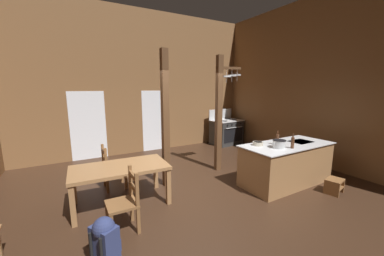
{
  "coord_description": "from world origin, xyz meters",
  "views": [
    {
      "loc": [
        -2.24,
        -3.56,
        2.16
      ],
      "look_at": [
        0.35,
        1.07,
        1.2
      ],
      "focal_mm": 21.11,
      "sensor_mm": 36.0,
      "label": 1
    }
  ],
  "objects_px": {
    "ladderback_chair_near_window": "(112,168)",
    "stove_range": "(226,132)",
    "stockpot_on_counter": "(279,144)",
    "mixing_bowl_on_counter": "(258,144)",
    "dining_table": "(120,171)",
    "ladderback_chair_by_post": "(125,202)",
    "backpack": "(105,239)",
    "kitchen_island": "(286,164)",
    "step_stool": "(334,185)",
    "bottle_tall_on_counter": "(277,139)",
    "bottle_short_on_counter": "(293,143)"
  },
  "relations": [
    {
      "from": "ladderback_chair_near_window",
      "to": "stockpot_on_counter",
      "type": "bearing_deg",
      "value": -30.78
    },
    {
      "from": "ladderback_chair_near_window",
      "to": "kitchen_island",
      "type": "bearing_deg",
      "value": -25.65
    },
    {
      "from": "stove_range",
      "to": "ladderback_chair_by_post",
      "type": "distance_m",
      "value": 5.82
    },
    {
      "from": "step_stool",
      "to": "ladderback_chair_by_post",
      "type": "height_order",
      "value": "ladderback_chair_by_post"
    },
    {
      "from": "ladderback_chair_by_post",
      "to": "kitchen_island",
      "type": "bearing_deg",
      "value": -0.57
    },
    {
      "from": "kitchen_island",
      "to": "stockpot_on_counter",
      "type": "height_order",
      "value": "stockpot_on_counter"
    },
    {
      "from": "kitchen_island",
      "to": "bottle_tall_on_counter",
      "type": "bearing_deg",
      "value": 166.01
    },
    {
      "from": "ladderback_chair_near_window",
      "to": "stockpot_on_counter",
      "type": "relative_size",
      "value": 2.81
    },
    {
      "from": "stove_range",
      "to": "ladderback_chair_near_window",
      "type": "relative_size",
      "value": 1.39
    },
    {
      "from": "kitchen_island",
      "to": "step_stool",
      "type": "distance_m",
      "value": 1.0
    },
    {
      "from": "step_stool",
      "to": "dining_table",
      "type": "bearing_deg",
      "value": 156.6
    },
    {
      "from": "step_stool",
      "to": "stockpot_on_counter",
      "type": "bearing_deg",
      "value": 142.28
    },
    {
      "from": "ladderback_chair_near_window",
      "to": "bottle_tall_on_counter",
      "type": "xyz_separation_m",
      "value": [
        3.22,
        -1.61,
        0.59
      ]
    },
    {
      "from": "backpack",
      "to": "bottle_short_on_counter",
      "type": "xyz_separation_m",
      "value": [
        3.74,
        0.21,
        0.73
      ]
    },
    {
      "from": "stockpot_on_counter",
      "to": "mixing_bowl_on_counter",
      "type": "distance_m",
      "value": 0.44
    },
    {
      "from": "ladderback_chair_by_post",
      "to": "stockpot_on_counter",
      "type": "relative_size",
      "value": 2.81
    },
    {
      "from": "ladderback_chair_near_window",
      "to": "backpack",
      "type": "distance_m",
      "value": 2.22
    },
    {
      "from": "dining_table",
      "to": "backpack",
      "type": "distance_m",
      "value": 1.48
    },
    {
      "from": "dining_table",
      "to": "ladderback_chair_by_post",
      "type": "bearing_deg",
      "value": -97.47
    },
    {
      "from": "dining_table",
      "to": "bottle_short_on_counter",
      "type": "relative_size",
      "value": 5.69
    },
    {
      "from": "ladderback_chair_near_window",
      "to": "bottle_tall_on_counter",
      "type": "distance_m",
      "value": 3.64
    },
    {
      "from": "ladderback_chair_by_post",
      "to": "bottle_short_on_counter",
      "type": "height_order",
      "value": "bottle_short_on_counter"
    },
    {
      "from": "kitchen_island",
      "to": "ladderback_chair_near_window",
      "type": "bearing_deg",
      "value": 154.35
    },
    {
      "from": "stockpot_on_counter",
      "to": "mixing_bowl_on_counter",
      "type": "relative_size",
      "value": 1.52
    },
    {
      "from": "step_stool",
      "to": "ladderback_chair_near_window",
      "type": "height_order",
      "value": "ladderback_chair_near_window"
    },
    {
      "from": "ladderback_chair_by_post",
      "to": "mixing_bowl_on_counter",
      "type": "distance_m",
      "value": 2.96
    },
    {
      "from": "bottle_short_on_counter",
      "to": "bottle_tall_on_counter",
      "type": "bearing_deg",
      "value": 97.06
    },
    {
      "from": "dining_table",
      "to": "stockpot_on_counter",
      "type": "bearing_deg",
      "value": -18.31
    },
    {
      "from": "kitchen_island",
      "to": "step_stool",
      "type": "height_order",
      "value": "kitchen_island"
    },
    {
      "from": "bottle_tall_on_counter",
      "to": "mixing_bowl_on_counter",
      "type": "bearing_deg",
      "value": 156.9
    },
    {
      "from": "backpack",
      "to": "ladderback_chair_near_window",
      "type": "bearing_deg",
      "value": 77.6
    },
    {
      "from": "dining_table",
      "to": "stockpot_on_counter",
      "type": "relative_size",
      "value": 5.14
    },
    {
      "from": "ladderback_chair_by_post",
      "to": "stockpot_on_counter",
      "type": "bearing_deg",
      "value": -3.18
    },
    {
      "from": "ladderback_chair_near_window",
      "to": "bottle_short_on_counter",
      "type": "relative_size",
      "value": 3.1
    },
    {
      "from": "kitchen_island",
      "to": "step_stool",
      "type": "xyz_separation_m",
      "value": [
        0.46,
        -0.84,
        -0.28
      ]
    },
    {
      "from": "step_stool",
      "to": "dining_table",
      "type": "xyz_separation_m",
      "value": [
        -3.93,
        1.7,
        0.47
      ]
    },
    {
      "from": "stockpot_on_counter",
      "to": "mixing_bowl_on_counter",
      "type": "xyz_separation_m",
      "value": [
        -0.22,
        0.37,
        -0.05
      ]
    },
    {
      "from": "ladderback_chair_by_post",
      "to": "stockpot_on_counter",
      "type": "xyz_separation_m",
      "value": [
        3.13,
        -0.17,
        0.55
      ]
    },
    {
      "from": "bottle_short_on_counter",
      "to": "stockpot_on_counter",
      "type": "bearing_deg",
      "value": 146.23
    },
    {
      "from": "ladderback_chair_near_window",
      "to": "stove_range",
      "type": "bearing_deg",
      "value": 22.5
    },
    {
      "from": "mixing_bowl_on_counter",
      "to": "bottle_tall_on_counter",
      "type": "relative_size",
      "value": 0.71
    },
    {
      "from": "bottle_tall_on_counter",
      "to": "kitchen_island",
      "type": "bearing_deg",
      "value": -13.99
    },
    {
      "from": "dining_table",
      "to": "stockpot_on_counter",
      "type": "distance_m",
      "value": 3.2
    },
    {
      "from": "mixing_bowl_on_counter",
      "to": "bottle_short_on_counter",
      "type": "xyz_separation_m",
      "value": [
        0.44,
        -0.52,
        0.08
      ]
    },
    {
      "from": "stove_range",
      "to": "ladderback_chair_by_post",
      "type": "xyz_separation_m",
      "value": [
        -4.64,
        -3.52,
        -0.03
      ]
    },
    {
      "from": "bottle_short_on_counter",
      "to": "kitchen_island",
      "type": "bearing_deg",
      "value": 52.59
    },
    {
      "from": "bottle_short_on_counter",
      "to": "stove_range",
      "type": "bearing_deg",
      "value": 71.5
    },
    {
      "from": "stove_range",
      "to": "stockpot_on_counter",
      "type": "distance_m",
      "value": 4.02
    },
    {
      "from": "stove_range",
      "to": "ladderback_chair_near_window",
      "type": "xyz_separation_m",
      "value": [
        -4.55,
        -1.88,
        -0.03
      ]
    },
    {
      "from": "bottle_tall_on_counter",
      "to": "backpack",
      "type": "bearing_deg",
      "value": -171.36
    }
  ]
}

